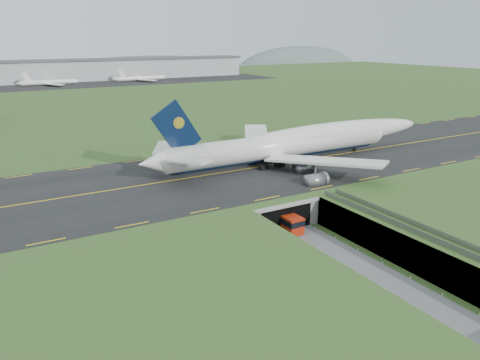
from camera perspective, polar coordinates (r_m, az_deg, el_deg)
ground at (r=89.06m, az=8.63°, el=-7.98°), size 900.00×900.00×0.00m
airfield_deck at (r=87.84m, az=8.72°, el=-6.20°), size 800.00×800.00×6.00m
trench_road at (r=83.92m, az=11.84°, el=-9.73°), size 12.00×75.00×0.20m
taxiway at (r=112.81m, az=-1.63°, el=0.96°), size 800.00×44.00×0.18m
tunnel_portal at (r=100.30m, az=2.81°, el=-2.80°), size 17.00×22.30×6.00m
guideway at (r=82.37m, az=23.29°, el=-7.35°), size 3.00×53.00×7.05m
jumbo_jet at (r=123.36m, az=7.35°, el=4.62°), size 86.49×57.11×18.89m
shuttle_tram at (r=94.77m, az=5.51°, el=-5.00°), size 3.47×8.77×3.53m
cargo_terminal at (r=366.26m, az=-22.33°, el=12.20°), size 320.00×67.00×15.60m
distant_hills at (r=507.57m, az=-16.99°, el=11.71°), size 700.00×91.00×60.00m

